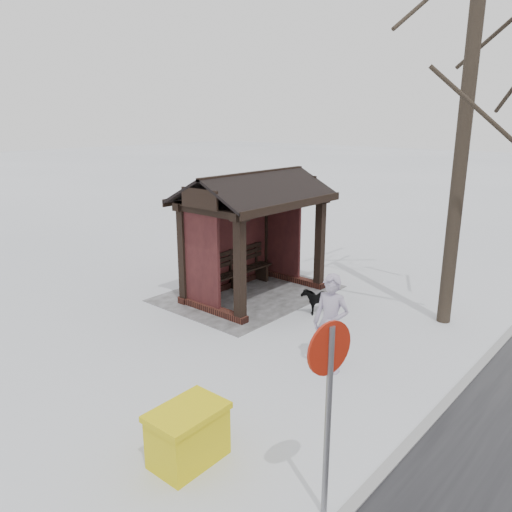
{
  "coord_description": "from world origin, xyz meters",
  "views": [
    {
      "loc": [
        8.86,
        7.78,
        4.33
      ],
      "look_at": [
        0.86,
        0.8,
        1.36
      ],
      "focal_mm": 35.0,
      "sensor_mm": 36.0,
      "label": 1
    }
  ],
  "objects_px": {
    "bus_shelter": "(250,210)",
    "pedestrian": "(331,324)",
    "road_sign": "(328,379)",
    "grit_bin": "(188,435)",
    "tree_near": "(476,15)",
    "dog": "(316,299)"
  },
  "relations": [
    {
      "from": "bus_shelter",
      "to": "pedestrian",
      "type": "xyz_separation_m",
      "value": [
        2.01,
        3.67,
        -1.28
      ]
    },
    {
      "from": "pedestrian",
      "to": "road_sign",
      "type": "xyz_separation_m",
      "value": [
        2.84,
        1.77,
        0.8
      ]
    },
    {
      "from": "grit_bin",
      "to": "bus_shelter",
      "type": "bearing_deg",
      "value": -146.54
    },
    {
      "from": "tree_near",
      "to": "grit_bin",
      "type": "relative_size",
      "value": 9.01
    },
    {
      "from": "bus_shelter",
      "to": "grit_bin",
      "type": "relative_size",
      "value": 3.59
    },
    {
      "from": "dog",
      "to": "grit_bin",
      "type": "distance_m",
      "value": 5.62
    },
    {
      "from": "pedestrian",
      "to": "grit_bin",
      "type": "relative_size",
      "value": 1.76
    },
    {
      "from": "bus_shelter",
      "to": "dog",
      "type": "height_order",
      "value": "bus_shelter"
    },
    {
      "from": "grit_bin",
      "to": "tree_near",
      "type": "bearing_deg",
      "value": 172.67
    },
    {
      "from": "tree_near",
      "to": "bus_shelter",
      "type": "bearing_deg",
      "value": -71.01
    },
    {
      "from": "pedestrian",
      "to": "grit_bin",
      "type": "height_order",
      "value": "pedestrian"
    },
    {
      "from": "grit_bin",
      "to": "road_sign",
      "type": "bearing_deg",
      "value": 101.4
    },
    {
      "from": "bus_shelter",
      "to": "dog",
      "type": "bearing_deg",
      "value": 93.11
    },
    {
      "from": "tree_near",
      "to": "road_sign",
      "type": "relative_size",
      "value": 3.86
    },
    {
      "from": "grit_bin",
      "to": "road_sign",
      "type": "distance_m",
      "value": 2.27
    },
    {
      "from": "bus_shelter",
      "to": "pedestrian",
      "type": "relative_size",
      "value": 2.04
    },
    {
      "from": "bus_shelter",
      "to": "road_sign",
      "type": "distance_m",
      "value": 7.31
    },
    {
      "from": "pedestrian",
      "to": "grit_bin",
      "type": "bearing_deg",
      "value": -98.76
    },
    {
      "from": "tree_near",
      "to": "dog",
      "type": "xyz_separation_m",
      "value": [
        1.4,
        -2.43,
        -5.85
      ]
    },
    {
      "from": "dog",
      "to": "bus_shelter",
      "type": "bearing_deg",
      "value": -172.64
    },
    {
      "from": "bus_shelter",
      "to": "pedestrian",
      "type": "height_order",
      "value": "bus_shelter"
    },
    {
      "from": "dog",
      "to": "grit_bin",
      "type": "xyz_separation_m",
      "value": [
        5.36,
        1.7,
        0.08
      ]
    }
  ]
}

